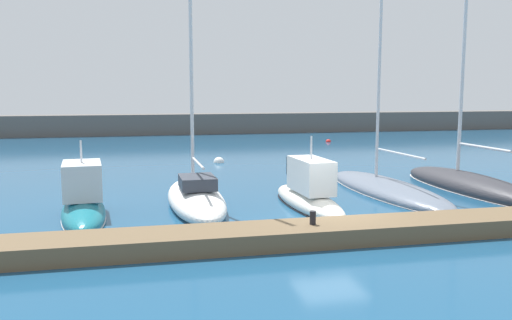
% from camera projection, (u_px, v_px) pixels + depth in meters
% --- Properties ---
extents(ground_plane, '(120.00, 120.00, 0.00)m').
position_uv_depth(ground_plane, '(330.00, 224.00, 19.54)').
color(ground_plane, navy).
extents(dock_pier, '(24.81, 1.91, 0.60)m').
position_uv_depth(dock_pier, '(352.00, 231.00, 17.51)').
color(dock_pier, brown).
rests_on(dock_pier, ground_plane).
extents(breakwater_seawall, '(108.00, 2.59, 2.23)m').
position_uv_depth(breakwater_seawall, '(200.00, 124.00, 59.54)').
color(breakwater_seawall, '#5B5651').
rests_on(breakwater_seawall, ground_plane).
extents(motorboat_teal_nearest, '(2.21, 6.19, 3.26)m').
position_uv_depth(motorboat_teal_nearest, '(83.00, 202.00, 20.67)').
color(motorboat_teal_nearest, '#19707F').
rests_on(motorboat_teal_nearest, ground_plane).
extents(sailboat_white_second, '(2.40, 8.03, 16.09)m').
position_uv_depth(sailboat_white_second, '(196.00, 196.00, 22.40)').
color(sailboat_white_second, white).
rests_on(sailboat_white_second, ground_plane).
extents(motorboat_ivory_third, '(1.98, 6.71, 3.29)m').
position_uv_depth(motorboat_ivory_third, '(309.00, 194.00, 22.28)').
color(motorboat_ivory_third, silver).
rests_on(motorboat_ivory_third, ground_plane).
extents(sailboat_slate_fourth, '(3.31, 10.59, 22.28)m').
position_uv_depth(sailboat_slate_fourth, '(386.00, 187.00, 25.58)').
color(sailboat_slate_fourth, slate).
rests_on(sailboat_slate_fourth, ground_plane).
extents(sailboat_charcoal_fifth, '(2.78, 10.26, 17.26)m').
position_uv_depth(sailboat_charcoal_fifth, '(468.00, 184.00, 26.25)').
color(sailboat_charcoal_fifth, '#2D2D33').
rests_on(sailboat_charcoal_fifth, ground_plane).
extents(mooring_buoy_white, '(0.74, 0.74, 0.74)m').
position_uv_depth(mooring_buoy_white, '(219.00, 162.00, 36.09)').
color(mooring_buoy_white, white).
rests_on(mooring_buoy_white, ground_plane).
extents(mooring_buoy_red, '(0.51, 0.51, 0.51)m').
position_uv_depth(mooring_buoy_red, '(328.00, 142.00, 50.24)').
color(mooring_buoy_red, red).
rests_on(mooring_buoy_red, ground_plane).
extents(dock_bollard, '(0.20, 0.20, 0.44)m').
position_uv_depth(dock_bollard, '(313.00, 218.00, 17.14)').
color(dock_bollard, black).
rests_on(dock_bollard, dock_pier).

